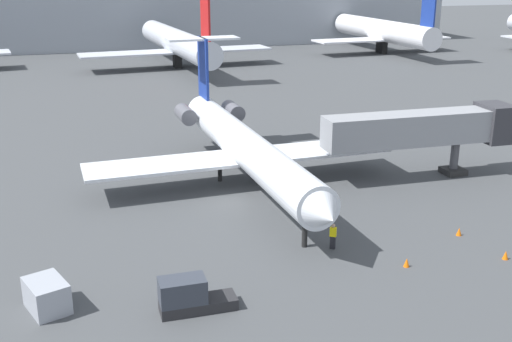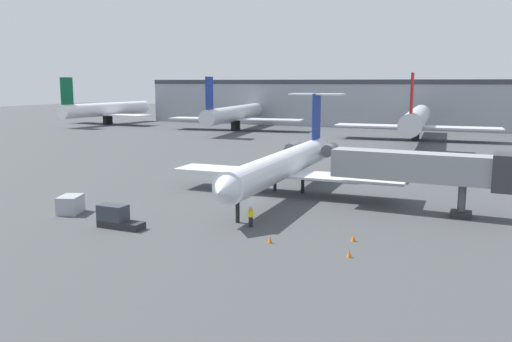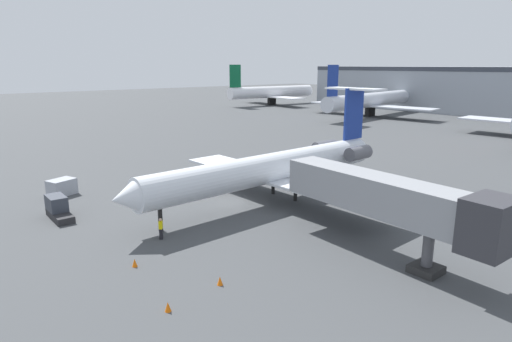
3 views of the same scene
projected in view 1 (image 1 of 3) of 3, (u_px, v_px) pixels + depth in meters
ground_plane at (236, 202)px, 47.25m from camera, size 400.00×400.00×0.10m
regional_jet at (242, 143)px, 50.08m from camera, size 25.40×32.14×10.54m
jet_bridge at (431, 128)px, 51.44m from camera, size 16.64×3.30×5.90m
ground_crew_marshaller at (333, 236)px, 39.09m from camera, size 0.48×0.45×1.69m
baggage_tug_lead at (189, 297)px, 32.01m from camera, size 4.00×1.40×1.90m
cargo_container_uld at (47, 296)px, 32.15m from camera, size 2.54×2.99×1.64m
traffic_cone_near at (407, 262)px, 36.91m from camera, size 0.36×0.36×0.55m
traffic_cone_mid at (459, 232)px, 41.17m from camera, size 0.36×0.36×0.55m
traffic_cone_far at (506, 255)px, 37.85m from camera, size 0.36×0.36×0.55m
terminal_building at (117, 16)px, 137.83m from camera, size 148.43×24.96×12.56m
parked_airliner_centre at (177, 42)px, 106.90m from camera, size 33.53×39.69×13.55m
parked_airliner_east_mid at (383, 31)px, 124.53m from camera, size 28.93×34.29×13.61m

